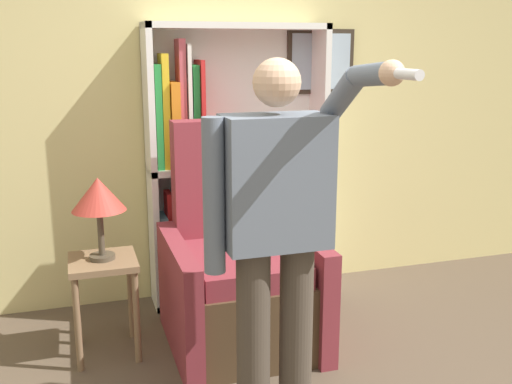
{
  "coord_description": "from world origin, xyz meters",
  "views": [
    {
      "loc": [
        -0.93,
        -1.95,
        1.71
      ],
      "look_at": [
        -0.08,
        0.76,
        1.02
      ],
      "focal_mm": 42.0,
      "sensor_mm": 36.0,
      "label": 1
    }
  ],
  "objects_px": {
    "bookcase": "(215,175)",
    "person_standing": "(276,228)",
    "side_table": "(104,279)",
    "table_lamp": "(98,197)",
    "armchair": "(238,277)"
  },
  "relations": [
    {
      "from": "bookcase",
      "to": "person_standing",
      "type": "bearing_deg",
      "value": -93.65
    },
    {
      "from": "bookcase",
      "to": "side_table",
      "type": "height_order",
      "value": "bookcase"
    },
    {
      "from": "person_standing",
      "to": "table_lamp",
      "type": "xyz_separation_m",
      "value": [
        -0.68,
        0.94,
        -0.04
      ]
    },
    {
      "from": "side_table",
      "to": "person_standing",
      "type": "bearing_deg",
      "value": -53.9
    },
    {
      "from": "bookcase",
      "to": "person_standing",
      "type": "height_order",
      "value": "bookcase"
    },
    {
      "from": "armchair",
      "to": "person_standing",
      "type": "bearing_deg",
      "value": -95.06
    },
    {
      "from": "side_table",
      "to": "bookcase",
      "type": "bearing_deg",
      "value": 36.89
    },
    {
      "from": "side_table",
      "to": "table_lamp",
      "type": "distance_m",
      "value": 0.48
    },
    {
      "from": "bookcase",
      "to": "armchair",
      "type": "bearing_deg",
      "value": -91.64
    },
    {
      "from": "bookcase",
      "to": "table_lamp",
      "type": "height_order",
      "value": "bookcase"
    },
    {
      "from": "side_table",
      "to": "table_lamp",
      "type": "height_order",
      "value": "table_lamp"
    },
    {
      "from": "side_table",
      "to": "armchair",
      "type": "bearing_deg",
      "value": -3.36
    },
    {
      "from": "armchair",
      "to": "person_standing",
      "type": "relative_size",
      "value": 0.77
    },
    {
      "from": "person_standing",
      "to": "table_lamp",
      "type": "height_order",
      "value": "person_standing"
    },
    {
      "from": "table_lamp",
      "to": "bookcase",
      "type": "bearing_deg",
      "value": 36.89
    }
  ]
}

